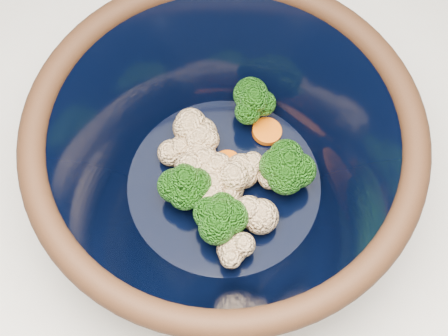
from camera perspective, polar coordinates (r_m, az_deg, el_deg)
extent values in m
plane|color=#9E7A54|center=(1.50, 0.82, -14.61)|extent=(3.00, 3.00, 0.00)
cube|color=silver|center=(1.06, 1.13, -10.04)|extent=(1.20, 1.20, 0.90)
cylinder|color=black|center=(0.62, 0.00, -2.43)|extent=(0.20, 0.20, 0.01)
torus|color=black|center=(0.50, 0.00, 3.32)|extent=(0.33, 0.33, 0.02)
cylinder|color=black|center=(0.60, 0.00, -1.50)|extent=(0.19, 0.19, 0.00)
cylinder|color=#608442|center=(0.58, -3.44, -2.24)|extent=(0.01, 0.01, 0.02)
ellipsoid|color=#296C14|center=(0.56, -3.59, -1.21)|extent=(0.04, 0.04, 0.04)
cylinder|color=#608442|center=(0.59, 5.71, -0.71)|extent=(0.01, 0.01, 0.02)
ellipsoid|color=#296C14|center=(0.57, 5.94, 0.38)|extent=(0.04, 0.04, 0.04)
cylinder|color=#608442|center=(0.57, -0.34, -5.18)|extent=(0.01, 0.01, 0.02)
ellipsoid|color=#296C14|center=(0.55, -0.35, -4.28)|extent=(0.04, 0.04, 0.04)
cylinder|color=#608442|center=(0.62, 2.64, 4.99)|extent=(0.01, 0.01, 0.02)
ellipsoid|color=#296C14|center=(0.60, 2.74, 6.21)|extent=(0.04, 0.04, 0.04)
sphere|color=beige|center=(0.57, -0.39, -3.40)|extent=(0.03, 0.03, 0.03)
sphere|color=beige|center=(0.59, 4.95, -0.61)|extent=(0.03, 0.03, 0.03)
sphere|color=beige|center=(0.57, 3.37, -4.45)|extent=(0.03, 0.03, 0.03)
sphere|color=beige|center=(0.58, 1.65, -0.29)|extent=(0.03, 0.03, 0.03)
sphere|color=beige|center=(0.58, -1.16, -0.82)|extent=(0.03, 0.03, 0.03)
sphere|color=beige|center=(0.60, -4.88, 1.39)|extent=(0.03, 0.03, 0.03)
sphere|color=beige|center=(0.58, -2.02, -0.53)|extent=(0.03, 0.03, 0.03)
sphere|color=beige|center=(0.56, 0.74, -7.46)|extent=(0.03, 0.03, 0.03)
sphere|color=beige|center=(0.60, -2.16, 3.15)|extent=(0.03, 0.03, 0.03)
sphere|color=beige|center=(0.58, 0.57, -1.90)|extent=(0.03, 0.03, 0.03)
sphere|color=beige|center=(0.59, -2.22, 1.26)|extent=(0.03, 0.03, 0.03)
sphere|color=beige|center=(0.60, -2.95, 3.06)|extent=(0.03, 0.03, 0.03)
cylinder|color=orange|center=(0.59, 0.06, -1.25)|extent=(0.03, 0.03, 0.01)
cylinder|color=orange|center=(0.60, 6.06, 0.35)|extent=(0.03, 0.03, 0.01)
cylinder|color=orange|center=(0.62, 3.94, 3.36)|extent=(0.03, 0.03, 0.01)
cylinder|color=orange|center=(0.60, 0.19, 0.37)|extent=(0.03, 0.03, 0.01)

